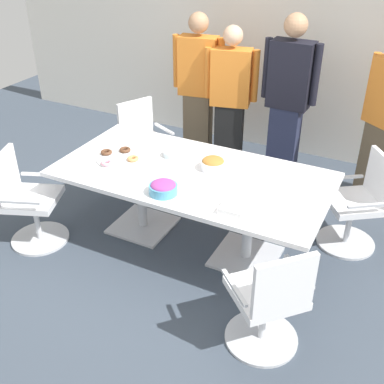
{
  "coord_description": "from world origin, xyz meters",
  "views": [
    {
      "loc": [
        1.65,
        -3.25,
        2.75
      ],
      "look_at": [
        0.0,
        0.0,
        0.55
      ],
      "focal_mm": 44.41,
      "sensor_mm": 36.0,
      "label": 1
    }
  ],
  "objects_px": {
    "office_chair_1": "(269,303)",
    "snack_bowl_candy_mix": "(163,188)",
    "office_chair_2": "(358,207)",
    "person_standing_1": "(230,98)",
    "napkin_pile": "(234,208)",
    "person_standing_0": "(198,87)",
    "plate_stack": "(174,153)",
    "conference_table": "(192,185)",
    "office_chair_3": "(144,147)",
    "office_chair_0": "(28,204)",
    "snack_bowl_pretzels": "(213,164)",
    "person_standing_2": "(288,99)",
    "donut_platter": "(118,157)"
  },
  "relations": [
    {
      "from": "office_chair_1",
      "to": "snack_bowl_candy_mix",
      "type": "relative_size",
      "value": 3.89
    },
    {
      "from": "office_chair_2",
      "to": "person_standing_1",
      "type": "height_order",
      "value": "person_standing_1"
    },
    {
      "from": "office_chair_1",
      "to": "napkin_pile",
      "type": "bearing_deg",
      "value": 89.1
    },
    {
      "from": "person_standing_0",
      "to": "snack_bowl_candy_mix",
      "type": "distance_m",
      "value": 2.14
    },
    {
      "from": "snack_bowl_candy_mix",
      "to": "napkin_pile",
      "type": "xyz_separation_m",
      "value": [
        0.61,
        0.01,
        -0.03
      ]
    },
    {
      "from": "person_standing_1",
      "to": "plate_stack",
      "type": "xyz_separation_m",
      "value": [
        0.01,
        -1.36,
        -0.1
      ]
    },
    {
      "from": "conference_table",
      "to": "plate_stack",
      "type": "xyz_separation_m",
      "value": [
        -0.3,
        0.21,
        0.15
      ]
    },
    {
      "from": "office_chair_1",
      "to": "office_chair_3",
      "type": "relative_size",
      "value": 1.0
    },
    {
      "from": "snack_bowl_candy_mix",
      "to": "office_chair_3",
      "type": "bearing_deg",
      "value": 128.04
    },
    {
      "from": "conference_table",
      "to": "snack_bowl_candy_mix",
      "type": "distance_m",
      "value": 0.46
    },
    {
      "from": "office_chair_0",
      "to": "office_chair_2",
      "type": "distance_m",
      "value": 3.03
    },
    {
      "from": "office_chair_2",
      "to": "snack_bowl_candy_mix",
      "type": "xyz_separation_m",
      "value": [
        -1.41,
        -1.09,
        0.4
      ]
    },
    {
      "from": "person_standing_1",
      "to": "snack_bowl_pretzels",
      "type": "height_order",
      "value": "person_standing_1"
    },
    {
      "from": "conference_table",
      "to": "office_chair_2",
      "type": "relative_size",
      "value": 2.64
    },
    {
      "from": "conference_table",
      "to": "office_chair_1",
      "type": "xyz_separation_m",
      "value": [
        1.04,
        -0.87,
        -0.22
      ]
    },
    {
      "from": "conference_table",
      "to": "person_standing_0",
      "type": "relative_size",
      "value": 1.35
    },
    {
      "from": "person_standing_2",
      "to": "snack_bowl_candy_mix",
      "type": "xyz_separation_m",
      "value": [
        -0.41,
        -1.98,
        -0.18
      ]
    },
    {
      "from": "napkin_pile",
      "to": "conference_table",
      "type": "bearing_deg",
      "value": 144.14
    },
    {
      "from": "office_chair_3",
      "to": "donut_platter",
      "type": "distance_m",
      "value": 1.05
    },
    {
      "from": "person_standing_0",
      "to": "donut_platter",
      "type": "height_order",
      "value": "person_standing_0"
    },
    {
      "from": "office_chair_0",
      "to": "napkin_pile",
      "type": "distance_m",
      "value": 1.98
    },
    {
      "from": "person_standing_0",
      "to": "office_chair_0",
      "type": "bearing_deg",
      "value": 65.09
    },
    {
      "from": "office_chair_3",
      "to": "person_standing_2",
      "type": "bearing_deg",
      "value": 142.09
    },
    {
      "from": "office_chair_2",
      "to": "office_chair_3",
      "type": "relative_size",
      "value": 1.0
    },
    {
      "from": "person_standing_0",
      "to": "plate_stack",
      "type": "xyz_separation_m",
      "value": [
        0.44,
        -1.4,
        -0.15
      ]
    },
    {
      "from": "donut_platter",
      "to": "plate_stack",
      "type": "xyz_separation_m",
      "value": [
        0.43,
        0.28,
        0.01
      ]
    },
    {
      "from": "office_chair_1",
      "to": "person_standing_1",
      "type": "relative_size",
      "value": 0.54
    },
    {
      "from": "snack_bowl_pretzels",
      "to": "napkin_pile",
      "type": "bearing_deg",
      "value": -52.02
    },
    {
      "from": "office_chair_0",
      "to": "person_standing_1",
      "type": "height_order",
      "value": "person_standing_1"
    },
    {
      "from": "person_standing_2",
      "to": "conference_table",
      "type": "bearing_deg",
      "value": 78.09
    },
    {
      "from": "person_standing_0",
      "to": "napkin_pile",
      "type": "height_order",
      "value": "person_standing_0"
    },
    {
      "from": "person_standing_1",
      "to": "napkin_pile",
      "type": "xyz_separation_m",
      "value": [
        0.87,
        -1.97,
        -0.1
      ]
    },
    {
      "from": "office_chair_3",
      "to": "snack_bowl_candy_mix",
      "type": "xyz_separation_m",
      "value": [
        1.0,
        -1.28,
        0.4
      ]
    },
    {
      "from": "snack_bowl_pretzels",
      "to": "plate_stack",
      "type": "height_order",
      "value": "snack_bowl_pretzels"
    },
    {
      "from": "donut_platter",
      "to": "person_standing_1",
      "type": "bearing_deg",
      "value": 75.53
    },
    {
      "from": "conference_table",
      "to": "donut_platter",
      "type": "xyz_separation_m",
      "value": [
        -0.73,
        -0.08,
        0.14
      ]
    },
    {
      "from": "person_standing_0",
      "to": "donut_platter",
      "type": "xyz_separation_m",
      "value": [
        0.01,
        -1.68,
        -0.16
      ]
    },
    {
      "from": "person_standing_1",
      "to": "snack_bowl_pretzels",
      "type": "bearing_deg",
      "value": 94.06
    },
    {
      "from": "donut_platter",
      "to": "napkin_pile",
      "type": "xyz_separation_m",
      "value": [
        1.29,
        -0.33,
        0.01
      ]
    },
    {
      "from": "conference_table",
      "to": "office_chair_0",
      "type": "relative_size",
      "value": 2.64
    },
    {
      "from": "office_chair_2",
      "to": "person_standing_0",
      "type": "distance_m",
      "value": 2.35
    },
    {
      "from": "snack_bowl_candy_mix",
      "to": "office_chair_0",
      "type": "bearing_deg",
      "value": -169.78
    },
    {
      "from": "plate_stack",
      "to": "office_chair_0",
      "type": "bearing_deg",
      "value": -141.04
    },
    {
      "from": "snack_bowl_candy_mix",
      "to": "plate_stack",
      "type": "height_order",
      "value": "snack_bowl_candy_mix"
    },
    {
      "from": "person_standing_1",
      "to": "napkin_pile",
      "type": "height_order",
      "value": "person_standing_1"
    },
    {
      "from": "office_chair_3",
      "to": "snack_bowl_candy_mix",
      "type": "distance_m",
      "value": 1.67
    },
    {
      "from": "plate_stack",
      "to": "conference_table",
      "type": "bearing_deg",
      "value": -35.13
    },
    {
      "from": "napkin_pile",
      "to": "donut_platter",
      "type": "bearing_deg",
      "value": 165.64
    },
    {
      "from": "office_chair_2",
      "to": "snack_bowl_pretzels",
      "type": "height_order",
      "value": "office_chair_2"
    },
    {
      "from": "person_standing_0",
      "to": "napkin_pile",
      "type": "distance_m",
      "value": 2.4
    }
  ]
}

